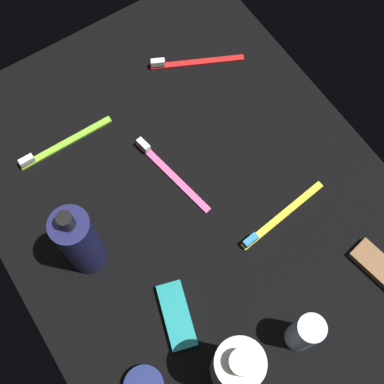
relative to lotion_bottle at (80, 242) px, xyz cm
name	(u,v)px	position (x,y,z in cm)	size (l,w,h in cm)	color
ground_plane	(192,200)	(-0.63, -19.58, -9.05)	(84.00, 64.00, 1.20)	black
lotion_bottle	(80,242)	(0.00, 0.00, 0.00)	(5.90, 5.90, 19.25)	#1D1E4D
bodywash_bottle	(236,367)	(-27.30, -9.16, 0.02)	(6.57, 6.57, 18.55)	silver
deodorant_stick	(305,333)	(-28.88, -20.55, -3.02)	(4.13, 4.13, 10.86)	silver
toothbrush_yellow	(278,218)	(-11.75, -29.58, -7.84)	(3.16, 18.02, 2.10)	yellow
toothbrush_pink	(168,171)	(5.81, -18.84, -7.84)	(17.93, 4.34, 2.10)	#E55999
toothbrush_lime	(60,145)	(20.61, -5.55, -7.84)	(1.24, 18.00, 2.10)	#8CD133
toothbrush_red	(191,62)	(22.68, -34.77, -7.84)	(9.00, 16.69, 2.10)	red
snack_bar_teal	(177,316)	(-15.95, -6.67, -7.70)	(10.40, 4.00, 1.50)	teal
snack_bar_brown	(381,269)	(-27.84, -38.19, -7.70)	(10.40, 4.00, 1.50)	brown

